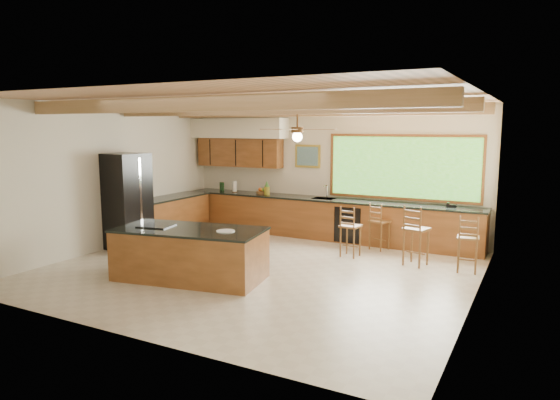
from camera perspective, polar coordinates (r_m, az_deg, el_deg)
The scene contains 9 objects.
ground at distance 9.03m, azimuth -2.37°, elevation -7.94°, with size 7.20×7.20×0.00m, color beige.
room_shell at distance 9.32m, azimuth -1.32°, elevation 6.39°, with size 7.27×6.54×3.02m.
counter_run at distance 11.46m, azimuth 0.44°, elevation -2.04°, with size 7.12×3.10×1.26m.
island at distance 8.53m, azimuth -10.25°, elevation -6.05°, with size 2.63×1.57×0.88m.
refrigerator at distance 10.82m, azimuth -17.10°, elevation -0.16°, with size 0.85×0.83×2.00m.
bar_stool_a at distance 9.82m, azimuth 7.97°, elevation -3.09°, with size 0.39×0.39×1.01m.
bar_stool_b at distance 9.42m, azimuth 15.24°, elevation -3.36°, with size 0.49×0.49×1.13m.
bar_stool_c at distance 10.48m, azimuth 11.24°, elevation -2.51°, with size 0.45×0.45×0.99m.
bar_stool_d at distance 9.29m, azimuth 20.66°, elevation -4.18°, with size 0.40×0.40×1.02m.
Camera 1 is at (4.39, -7.48, 2.53)m, focal length 32.00 mm.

